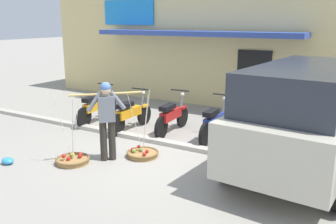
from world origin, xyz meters
TOP-DOWN VIEW (x-y plane):
  - ground_plane at (0.00, 0.00)m, footprint 90.00×90.00m
  - sidewalk_curb at (0.00, 0.70)m, footprint 20.00×0.24m
  - fruit_vendor at (-0.57, -0.77)m, footprint 1.09×1.09m
  - fruit_basket_left_side at (-1.10, -1.30)m, footprint 0.72×0.72m
  - fruit_basket_right_side at (-0.05, -0.24)m, footprint 0.72×0.72m
  - motorcycle_nearest_shop at (-2.74, 1.36)m, footprint 0.54×1.82m
  - motorcycle_second_in_row at (-1.44, 1.23)m, footprint 0.54×1.82m
  - motorcycle_third_in_row at (-0.35, 1.60)m, footprint 0.54×1.82m
  - motorcycle_end_of_row at (0.85, 1.65)m, footprint 0.54×1.82m
  - parked_truck at (3.12, 0.90)m, footprint 2.43×4.93m
  - storefront_building at (-1.18, 7.42)m, footprint 13.00×6.00m
  - plastic_litter_bag at (-2.24, -2.03)m, footprint 0.28×0.22m

SIDE VIEW (x-z plane):
  - ground_plane at x=0.00m, z-range 0.00..0.00m
  - sidewalk_curb at x=0.00m, z-range 0.00..0.10m
  - plastic_litter_bag at x=-2.24m, z-range 0.00..0.14m
  - fruit_basket_right_side at x=-0.05m, z-range -0.65..0.80m
  - fruit_basket_left_side at x=-1.10m, z-range -0.65..0.80m
  - motorcycle_nearest_shop at x=-2.74m, z-range -0.09..1.00m
  - motorcycle_second_in_row at x=-1.44m, z-range -0.09..1.00m
  - motorcycle_third_in_row at x=-0.35m, z-range -0.09..1.00m
  - motorcycle_end_of_row at x=0.85m, z-range -0.09..1.00m
  - fruit_vendor at x=-0.57m, z-range 0.13..1.82m
  - parked_truck at x=3.12m, z-range 0.08..2.18m
  - storefront_building at x=-1.18m, z-range 0.00..4.20m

